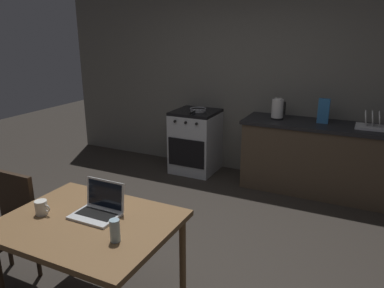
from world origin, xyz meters
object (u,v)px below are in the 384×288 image
electric_kettle (278,109)px  frying_pan (198,110)px  coffee_mug (42,208)px  stove_oven (196,141)px  drinking_glass (115,230)px  laptop (98,209)px  chair (8,222)px  dining_table (88,230)px  cereal_box (324,111)px  dish_rack (372,124)px

electric_kettle → frying_pan: bearing=-178.4°
coffee_mug → electric_kettle: bearing=72.3°
stove_oven → drinking_glass: (0.87, -2.99, 0.36)m
laptop → drinking_glass: 0.38m
electric_kettle → frying_pan: size_ratio=0.66×
stove_oven → coffee_mug: (0.20, -2.93, 0.34)m
chair → drinking_glass: chair is taller
dining_table → cereal_box: bearing=68.6°
laptop → frying_pan: bearing=96.2°
electric_kettle → drinking_glass: bearing=-95.1°
electric_kettle → frying_pan: (-1.09, -0.03, -0.10)m
chair → coffee_mug: (0.50, -0.08, 0.28)m
drinking_glass → dish_rack: 3.28m
coffee_mug → dish_rack: (2.02, 2.94, 0.15)m
coffee_mug → cereal_box: (1.48, 2.96, 0.25)m
chair → frying_pan: (0.35, 2.82, 0.40)m
dining_table → laptop: 0.16m
dining_table → dish_rack: 3.34m
dining_table → chair: (-0.85, 0.02, -0.15)m
electric_kettle → cereal_box: bearing=2.1°
dish_rack → laptop: bearing=-120.9°
stove_oven → dining_table: stove_oven is taller
dining_table → cereal_box: size_ratio=3.87×
dining_table → drinking_glass: drinking_glass is taller
drinking_glass → cereal_box: size_ratio=0.48×
frying_pan → chair: bearing=-97.0°
chair → coffee_mug: size_ratio=7.09×
chair → drinking_glass: bearing=-9.3°
frying_pan → cereal_box: (1.64, 0.05, 0.12)m
chair → cereal_box: (1.99, 2.87, 0.53)m
dining_table → coffee_mug: size_ratio=9.29×
laptop → frying_pan: (-0.52, 2.74, 0.13)m
frying_pan → drinking_glass: 3.08m
frying_pan → dish_rack: dish_rack is taller
chair → coffee_mug: bearing=-12.0°
electric_kettle → drinking_glass: (-0.27, -2.99, -0.21)m
electric_kettle → frying_pan: electric_kettle is taller
electric_kettle → dish_rack: size_ratio=0.78×
frying_pan → coffee_mug: 2.91m
coffee_mug → dish_rack: dish_rack is taller
coffee_mug → laptop: bearing=24.3°
dining_table → electric_kettle: bearing=78.4°
chair → electric_kettle: electric_kettle is taller
drinking_glass → cereal_box: cereal_box is taller
laptop → drinking_glass: laptop is taller
electric_kettle → coffee_mug: (-0.94, -2.94, -0.23)m
electric_kettle → cereal_box: 0.55m
coffee_mug → dish_rack: 3.57m
chair → dish_rack: 3.83m
dining_table → chair: 0.86m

